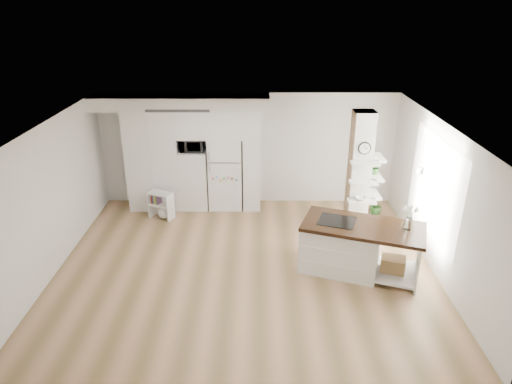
# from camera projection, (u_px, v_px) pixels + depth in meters

# --- Properties ---
(floor) EXTENTS (7.00, 6.00, 0.01)m
(floor) POSITION_uv_depth(u_px,v_px,m) (245.00, 265.00, 8.68)
(floor) COLOR tan
(floor) RESTS_ON ground
(room) EXTENTS (7.04, 6.04, 2.72)m
(room) POSITION_uv_depth(u_px,v_px,m) (244.00, 175.00, 7.95)
(room) COLOR white
(room) RESTS_ON ground
(cabinet_wall) EXTENTS (4.00, 0.71, 2.70)m
(cabinet_wall) POSITION_uv_depth(u_px,v_px,m) (185.00, 147.00, 10.55)
(cabinet_wall) COLOR white
(cabinet_wall) RESTS_ON floor
(refrigerator) EXTENTS (0.78, 0.69, 1.75)m
(refrigerator) POSITION_uv_depth(u_px,v_px,m) (226.00, 172.00, 10.80)
(refrigerator) COLOR white
(refrigerator) RESTS_ON floor
(column) EXTENTS (0.69, 0.90, 2.70)m
(column) POSITION_uv_depth(u_px,v_px,m) (364.00, 178.00, 9.18)
(column) COLOR silver
(column) RESTS_ON floor
(window) EXTENTS (0.00, 2.40, 2.40)m
(window) POSITION_uv_depth(u_px,v_px,m) (434.00, 187.00, 8.35)
(window) COLOR white
(window) RESTS_ON room
(pendant_light) EXTENTS (0.12, 0.12, 0.10)m
(pendant_light) POSITION_uv_depth(u_px,v_px,m) (341.00, 157.00, 7.98)
(pendant_light) COLOR white
(pendant_light) RESTS_ON room
(kitchen_island) EXTENTS (2.35, 1.66, 1.53)m
(kitchen_island) POSITION_uv_depth(u_px,v_px,m) (348.00, 245.00, 8.39)
(kitchen_island) COLOR white
(kitchen_island) RESTS_ON floor
(bookshelf) EXTENTS (0.61, 0.48, 0.63)m
(bookshelf) POSITION_uv_depth(u_px,v_px,m) (162.00, 207.00, 10.44)
(bookshelf) COLOR white
(bookshelf) RESTS_ON floor
(floor_plant_a) EXTENTS (0.35, 0.32, 0.52)m
(floor_plant_a) POSITION_uv_depth(u_px,v_px,m) (355.00, 216.00, 10.05)
(floor_plant_a) COLOR #326A2A
(floor_plant_a) RESTS_ON floor
(floor_plant_b) EXTENTS (0.33, 0.33, 0.48)m
(floor_plant_b) POSITION_uv_depth(u_px,v_px,m) (376.00, 205.00, 10.64)
(floor_plant_b) COLOR #326A2A
(floor_plant_b) RESTS_ON floor
(microwave) EXTENTS (0.54, 0.37, 0.30)m
(microwave) POSITION_uv_depth(u_px,v_px,m) (192.00, 145.00, 10.48)
(microwave) COLOR #2D2D2D
(microwave) RESTS_ON cabinet_wall
(shelf_plant) EXTENTS (0.27, 0.23, 0.30)m
(shelf_plant) POSITION_uv_depth(u_px,v_px,m) (375.00, 167.00, 9.27)
(shelf_plant) COLOR #326A2A
(shelf_plant) RESTS_ON column
(decor_bowl) EXTENTS (0.22, 0.22, 0.05)m
(decor_bowl) POSITION_uv_depth(u_px,v_px,m) (361.00, 198.00, 9.11)
(decor_bowl) COLOR white
(decor_bowl) RESTS_ON column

